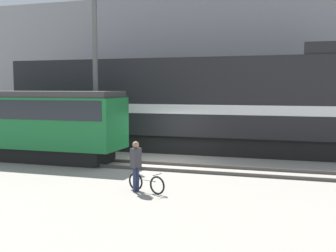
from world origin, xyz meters
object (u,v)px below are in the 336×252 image
Objects in this scene: freight_locomotive at (179,103)px; person at (136,161)px; streetcar at (24,121)px; utility_pole_left at (95,67)px; bicycle at (146,183)px.

freight_locomotive is 11.09× the size of person.
freight_locomotive is 8.33m from streetcar.
streetcar is 4.57m from utility_pole_left.
streetcar is 9.34m from bicycle.
bicycle is 9.81m from utility_pole_left.
streetcar is at bearing -142.07° from freight_locomotive.
bicycle is (8.09, -4.36, -1.64)m from streetcar.
person is 9.31m from utility_pole_left.
streetcar is 8.92m from person.
utility_pole_left is (2.65, 2.55, 2.71)m from streetcar.
streetcar is at bearing 150.46° from person.
freight_locomotive reaches higher than person.
person is at bearing -29.54° from streetcar.
streetcar is at bearing 151.68° from bicycle.
streetcar reaches higher than bicycle.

